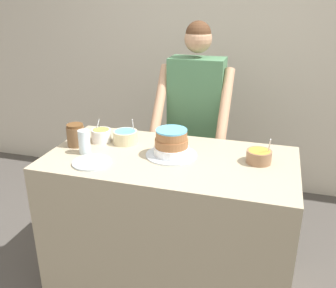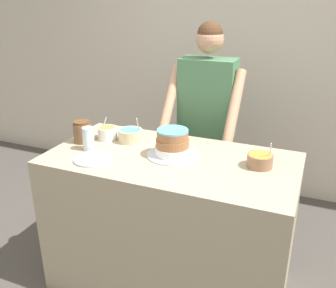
# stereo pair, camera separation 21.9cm
# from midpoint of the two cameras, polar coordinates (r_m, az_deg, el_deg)

# --- Properties ---
(wall_back) EXTENTS (10.00, 0.05, 2.60)m
(wall_back) POSITION_cam_midpoint_polar(r_m,az_deg,el_deg) (3.67, 5.75, 13.02)
(wall_back) COLOR beige
(wall_back) RESTS_ON ground_plane
(counter) EXTENTS (1.51, 0.78, 0.94)m
(counter) POSITION_cam_midpoint_polar(r_m,az_deg,el_deg) (2.49, -2.27, -12.01)
(counter) COLOR tan
(counter) RESTS_ON ground_plane
(person_baker) EXTENTS (0.57, 0.48, 1.68)m
(person_baker) POSITION_cam_midpoint_polar(r_m,az_deg,el_deg) (2.93, 2.13, 4.99)
(person_baker) COLOR #2D2D38
(person_baker) RESTS_ON ground_plane
(cake) EXTENTS (0.31, 0.31, 0.17)m
(cake) POSITION_cam_midpoint_polar(r_m,az_deg,el_deg) (2.26, -2.36, -0.08)
(cake) COLOR silver
(cake) RESTS_ON counter
(frosting_bowl_blue) EXTENTS (0.16, 0.16, 0.18)m
(frosting_bowl_blue) POSITION_cam_midpoint_polar(r_m,az_deg,el_deg) (2.50, -9.03, 1.10)
(frosting_bowl_blue) COLOR beige
(frosting_bowl_blue) RESTS_ON counter
(frosting_bowl_olive) EXTENTS (0.13, 0.13, 0.14)m
(frosting_bowl_olive) POSITION_cam_midpoint_polar(r_m,az_deg,el_deg) (2.55, -12.57, 1.32)
(frosting_bowl_olive) COLOR white
(frosting_bowl_olive) RESTS_ON counter
(frosting_bowl_orange) EXTENTS (0.15, 0.15, 0.16)m
(frosting_bowl_orange) POSITION_cam_midpoint_polar(r_m,az_deg,el_deg) (2.22, 10.98, -1.87)
(frosting_bowl_orange) COLOR #936B4C
(frosting_bowl_orange) RESTS_ON counter
(drinking_glass) EXTENTS (0.07, 0.07, 0.15)m
(drinking_glass) POSITION_cam_midpoint_polar(r_m,az_deg,el_deg) (2.38, -15.23, 0.26)
(drinking_glass) COLOR silver
(drinking_glass) RESTS_ON counter
(ceramic_plate) EXTENTS (0.23, 0.23, 0.01)m
(ceramic_plate) POSITION_cam_midpoint_polar(r_m,az_deg,el_deg) (2.25, -14.28, -2.80)
(ceramic_plate) COLOR silver
(ceramic_plate) RESTS_ON counter
(stoneware_jar) EXTENTS (0.11, 0.11, 0.15)m
(stoneware_jar) POSITION_cam_midpoint_polar(r_m,az_deg,el_deg) (2.51, -16.34, 1.26)
(stoneware_jar) COLOR brown
(stoneware_jar) RESTS_ON counter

